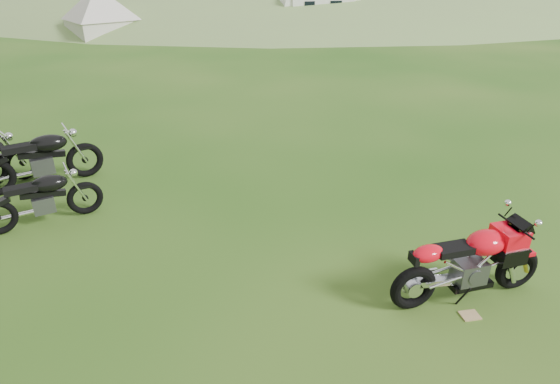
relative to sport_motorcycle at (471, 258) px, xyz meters
name	(u,v)px	position (x,y,z in m)	size (l,w,h in m)	color
ground	(292,241)	(-1.38, 2.00, -0.57)	(120.00, 120.00, 0.00)	#1B4E10
sport_motorcycle	(471,258)	(0.00, 0.00, 0.00)	(1.91, 0.48, 1.14)	red
plywood_board	(470,315)	(-0.17, -0.30, -0.56)	(0.21, 0.17, 0.02)	tan
vintage_moto_a	(39,158)	(-4.69, 5.51, -0.03)	(2.08, 0.48, 1.09)	black
vintage_moto_c	(40,197)	(-4.67, 4.02, -0.12)	(1.73, 0.40, 0.91)	black
tent_left	(100,11)	(-1.98, 23.79, 0.69)	(2.92, 2.92, 2.53)	beige
tent_right	(242,5)	(5.80, 23.95, 0.72)	(2.98, 2.98, 2.58)	white
caravan	(318,11)	(9.32, 21.29, 0.47)	(4.44, 1.98, 2.08)	white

